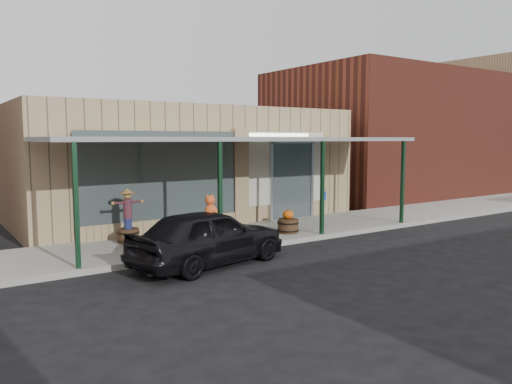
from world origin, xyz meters
TOP-DOWN VIEW (x-y plane):
  - ground at (0.00, 0.00)m, footprint 120.00×120.00m
  - sidewalk at (0.00, 3.60)m, footprint 40.00×3.20m
  - storefront at (-0.00, 8.16)m, footprint 12.00×6.25m
  - awning at (0.00, 3.56)m, footprint 12.00×3.00m
  - block_buildings_near at (2.01, 9.20)m, footprint 61.00×8.00m
  - barrel_scarecrow at (-3.57, 4.24)m, footprint 0.93×0.61m
  - barrel_pumpkin at (1.06, 2.88)m, footprint 0.84×0.84m
  - handicap_sign at (2.10, 2.43)m, footprint 0.26×0.05m
  - parked_sedan at (-2.64, 1.28)m, footprint 4.35×2.47m

SIDE VIEW (x-z plane):
  - ground at x=0.00m, z-range 0.00..0.00m
  - sidewalk at x=0.00m, z-range 0.00..0.15m
  - barrel_pumpkin at x=1.06m, z-range 0.04..0.80m
  - barrel_scarecrow at x=-3.57m, z-range -0.10..1.44m
  - parked_sedan at x=-2.64m, z-range -0.11..1.51m
  - handicap_sign at x=2.10m, z-range 0.33..1.60m
  - storefront at x=0.00m, z-range -0.01..4.19m
  - awning at x=0.00m, z-range 1.49..4.53m
  - block_buildings_near at x=2.01m, z-range -0.23..7.77m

